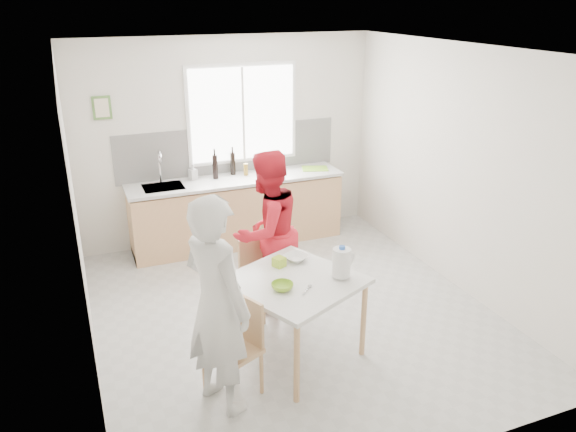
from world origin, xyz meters
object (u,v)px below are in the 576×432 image
(chair_far, at_px, (259,271))
(wine_bottle_a, at_px, (215,167))
(dining_table, at_px, (294,288))
(person_white, at_px, (217,305))
(person_red, at_px, (267,232))
(chair_left, at_px, (238,343))
(bowl_white, at_px, (296,258))
(milk_jug, at_px, (342,262))
(wine_bottle_b, at_px, (233,163))
(bowl_green, at_px, (282,286))

(chair_far, bearing_deg, wine_bottle_a, 63.64)
(dining_table, height_order, chair_far, chair_far)
(person_white, distance_m, person_red, 1.60)
(dining_table, xyz_separation_m, chair_left, (-0.62, -0.29, -0.24))
(bowl_white, bearing_deg, chair_left, -140.94)
(milk_jug, bearing_deg, dining_table, 138.98)
(chair_left, relative_size, person_white, 0.47)
(person_red, distance_m, milk_jug, 1.13)
(milk_jug, bearing_deg, wine_bottle_b, 67.50)
(dining_table, height_order, wine_bottle_b, wine_bottle_b)
(person_red, height_order, wine_bottle_b, person_red)
(chair_left, relative_size, bowl_green, 4.47)
(bowl_green, bearing_deg, person_red, 77.00)
(chair_far, height_order, wine_bottle_b, wine_bottle_b)
(person_red, bearing_deg, bowl_white, 72.26)
(dining_table, distance_m, bowl_white, 0.41)
(person_red, height_order, bowl_white, person_red)
(chair_far, bearing_deg, chair_left, -141.84)
(wine_bottle_a, height_order, wine_bottle_b, wine_bottle_a)
(dining_table, xyz_separation_m, bowl_white, (0.17, 0.35, 0.11))
(chair_far, relative_size, person_white, 0.46)
(person_white, xyz_separation_m, wine_bottle_a, (0.83, 3.12, 0.17))
(person_red, xyz_separation_m, wine_bottle_b, (0.20, 1.88, 0.21))
(chair_far, xyz_separation_m, wine_bottle_a, (0.05, 1.87, 0.62))
(chair_far, xyz_separation_m, person_red, (0.12, 0.08, 0.40))
(bowl_green, height_order, milk_jug, milk_jug)
(dining_table, relative_size, person_white, 0.75)
(bowl_white, height_order, milk_jug, milk_jug)
(dining_table, relative_size, wine_bottle_a, 4.29)
(chair_left, height_order, wine_bottle_a, wine_bottle_a)
(bowl_white, bearing_deg, wine_bottle_a, 93.37)
(chair_far, height_order, milk_jug, milk_jug)
(dining_table, bearing_deg, person_red, 84.57)
(person_red, relative_size, wine_bottle_a, 5.40)
(chair_far, relative_size, person_red, 0.48)
(person_red, xyz_separation_m, bowl_green, (-0.25, -1.09, -0.04))
(dining_table, xyz_separation_m, milk_jug, (0.41, -0.12, 0.24))
(dining_table, bearing_deg, bowl_white, 64.63)
(wine_bottle_a, bearing_deg, milk_jug, -82.34)
(chair_left, distance_m, person_white, 0.48)
(chair_far, height_order, person_white, person_white)
(chair_far, xyz_separation_m, bowl_white, (0.19, -0.53, 0.36))
(wine_bottle_b, bearing_deg, bowl_green, -98.66)
(wine_bottle_a, bearing_deg, chair_left, -102.04)
(person_white, bearing_deg, person_red, -58.59)
(person_white, distance_m, bowl_green, 0.69)
(chair_far, bearing_deg, milk_jug, -91.36)
(dining_table, xyz_separation_m, wine_bottle_b, (0.29, 2.84, 0.36))
(bowl_green, distance_m, bowl_white, 0.58)
(bowl_white, bearing_deg, bowl_green, -124.21)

